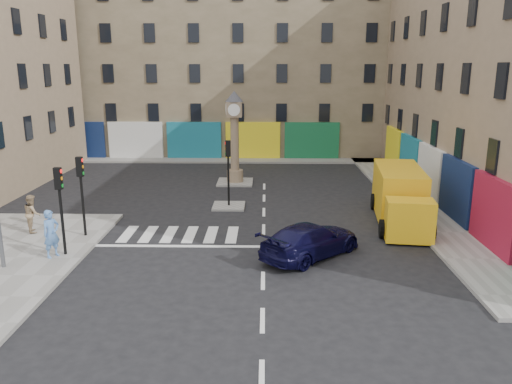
{
  "coord_description": "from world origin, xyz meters",
  "views": [
    {
      "loc": [
        0.07,
        -19.27,
        7.81
      ],
      "look_at": [
        -0.37,
        3.64,
        2.0
      ],
      "focal_mm": 35.0,
      "sensor_mm": 36.0,
      "label": 1
    }
  ],
  "objects_px": {
    "yellow_van": "(400,196)",
    "pedestrian_tan": "(32,213)",
    "traffic_light_left_near": "(60,197)",
    "pedestrian_blue": "(51,234)",
    "traffic_light_left_far": "(81,184)",
    "traffic_light_island": "(228,162)",
    "navy_sedan": "(311,240)",
    "clock_pillar": "(235,131)"
  },
  "relations": [
    {
      "from": "navy_sedan",
      "to": "pedestrian_blue",
      "type": "distance_m",
      "value": 10.7
    },
    {
      "from": "traffic_light_left_near",
      "to": "navy_sedan",
      "type": "relative_size",
      "value": 0.75
    },
    {
      "from": "traffic_light_left_near",
      "to": "traffic_light_island",
      "type": "bearing_deg",
      "value": 51.07
    },
    {
      "from": "yellow_van",
      "to": "traffic_light_island",
      "type": "bearing_deg",
      "value": 171.99
    },
    {
      "from": "yellow_van",
      "to": "pedestrian_blue",
      "type": "height_order",
      "value": "yellow_van"
    },
    {
      "from": "traffic_light_island",
      "to": "clock_pillar",
      "type": "relative_size",
      "value": 0.61
    },
    {
      "from": "yellow_van",
      "to": "pedestrian_tan",
      "type": "bearing_deg",
      "value": -164.98
    },
    {
      "from": "yellow_van",
      "to": "pedestrian_tan",
      "type": "height_order",
      "value": "yellow_van"
    },
    {
      "from": "yellow_van",
      "to": "pedestrian_blue",
      "type": "distance_m",
      "value": 16.66
    },
    {
      "from": "traffic_light_left_far",
      "to": "pedestrian_blue",
      "type": "distance_m",
      "value": 3.1
    },
    {
      "from": "navy_sedan",
      "to": "yellow_van",
      "type": "height_order",
      "value": "yellow_van"
    },
    {
      "from": "traffic_light_left_near",
      "to": "pedestrian_tan",
      "type": "height_order",
      "value": "traffic_light_left_near"
    },
    {
      "from": "traffic_light_left_near",
      "to": "pedestrian_tan",
      "type": "xyz_separation_m",
      "value": [
        -2.64,
        2.89,
        -1.57
      ]
    },
    {
      "from": "traffic_light_left_near",
      "to": "navy_sedan",
      "type": "height_order",
      "value": "traffic_light_left_near"
    },
    {
      "from": "traffic_light_island",
      "to": "navy_sedan",
      "type": "bearing_deg",
      "value": -61.86
    },
    {
      "from": "yellow_van",
      "to": "traffic_light_left_far",
      "type": "bearing_deg",
      "value": -161.89
    },
    {
      "from": "traffic_light_left_near",
      "to": "traffic_light_island",
      "type": "xyz_separation_m",
      "value": [
        6.3,
        7.8,
        -0.03
      ]
    },
    {
      "from": "navy_sedan",
      "to": "pedestrian_blue",
      "type": "relative_size",
      "value": 2.46
    },
    {
      "from": "traffic_light_left_far",
      "to": "traffic_light_island",
      "type": "distance_m",
      "value": 8.3
    },
    {
      "from": "navy_sedan",
      "to": "pedestrian_blue",
      "type": "height_order",
      "value": "pedestrian_blue"
    },
    {
      "from": "traffic_light_left_near",
      "to": "pedestrian_blue",
      "type": "xyz_separation_m",
      "value": [
        -0.38,
        -0.3,
        -1.47
      ]
    },
    {
      "from": "pedestrian_blue",
      "to": "traffic_light_left_near",
      "type": "bearing_deg",
      "value": -18.16
    },
    {
      "from": "yellow_van",
      "to": "traffic_light_left_near",
      "type": "bearing_deg",
      "value": -153.53
    },
    {
      "from": "pedestrian_blue",
      "to": "clock_pillar",
      "type": "bearing_deg",
      "value": 8.61
    },
    {
      "from": "navy_sedan",
      "to": "pedestrian_blue",
      "type": "bearing_deg",
      "value": 48.98
    },
    {
      "from": "yellow_van",
      "to": "pedestrian_tan",
      "type": "xyz_separation_m",
      "value": [
        -17.93,
        -2.48,
        -0.27
      ]
    },
    {
      "from": "traffic_light_island",
      "to": "pedestrian_tan",
      "type": "bearing_deg",
      "value": -151.19
    },
    {
      "from": "pedestrian_tan",
      "to": "navy_sedan",
      "type": "bearing_deg",
      "value": -129.3
    },
    {
      "from": "traffic_light_left_near",
      "to": "navy_sedan",
      "type": "xyz_separation_m",
      "value": [
        10.29,
        0.34,
        -1.91
      ]
    },
    {
      "from": "yellow_van",
      "to": "navy_sedan",
      "type": "bearing_deg",
      "value": -127.72
    },
    {
      "from": "traffic_light_island",
      "to": "pedestrian_tan",
      "type": "height_order",
      "value": "traffic_light_island"
    },
    {
      "from": "traffic_light_left_near",
      "to": "navy_sedan",
      "type": "distance_m",
      "value": 10.47
    },
    {
      "from": "navy_sedan",
      "to": "pedestrian_blue",
      "type": "xyz_separation_m",
      "value": [
        -10.67,
        -0.64,
        0.44
      ]
    },
    {
      "from": "traffic_light_island",
      "to": "clock_pillar",
      "type": "xyz_separation_m",
      "value": [
        0.0,
        6.0,
        0.96
      ]
    },
    {
      "from": "traffic_light_left_near",
      "to": "traffic_light_left_far",
      "type": "height_order",
      "value": "same"
    },
    {
      "from": "traffic_light_left_near",
      "to": "clock_pillar",
      "type": "relative_size",
      "value": 0.61
    },
    {
      "from": "traffic_light_island",
      "to": "pedestrian_tan",
      "type": "xyz_separation_m",
      "value": [
        -8.94,
        -4.91,
        -1.54
      ]
    },
    {
      "from": "navy_sedan",
      "to": "pedestrian_tan",
      "type": "height_order",
      "value": "pedestrian_tan"
    },
    {
      "from": "traffic_light_island",
      "to": "clock_pillar",
      "type": "distance_m",
      "value": 6.07
    },
    {
      "from": "traffic_light_island",
      "to": "yellow_van",
      "type": "height_order",
      "value": "traffic_light_island"
    },
    {
      "from": "traffic_light_island",
      "to": "clock_pillar",
      "type": "bearing_deg",
      "value": 90.0
    },
    {
      "from": "traffic_light_left_near",
      "to": "yellow_van",
      "type": "relative_size",
      "value": 0.49
    }
  ]
}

